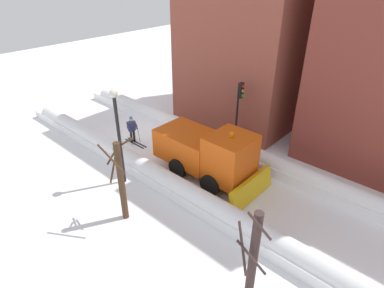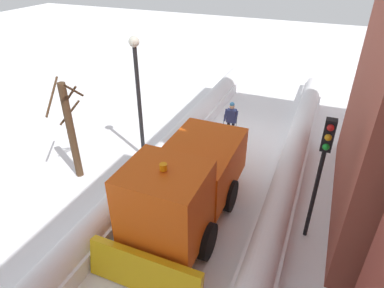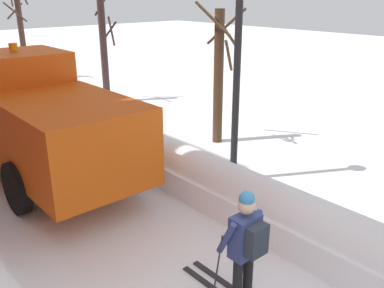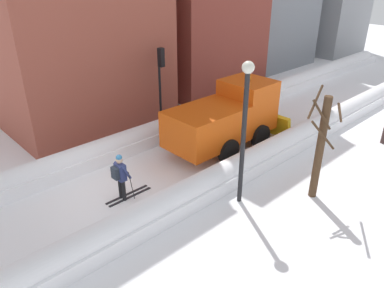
{
  "view_description": "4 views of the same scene",
  "coord_description": "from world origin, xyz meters",
  "px_view_note": "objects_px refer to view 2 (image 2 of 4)",
  "views": [
    {
      "loc": [
        11.23,
        15.04,
        9.98
      ],
      "look_at": [
        -0.23,
        4.66,
        1.17
      ],
      "focal_mm": 29.78,
      "sensor_mm": 36.0,
      "label": 1
    },
    {
      "loc": [
        -3.12,
        13.78,
        7.86
      ],
      "look_at": [
        0.86,
        4.31,
        1.75
      ],
      "focal_mm": 31.35,
      "sensor_mm": 36.0,
      "label": 2
    },
    {
      "loc": [
        -3.18,
        -2.9,
        4.27
      ],
      "look_at": [
        1.42,
        2.37,
        1.7
      ],
      "focal_mm": 38.8,
      "sensor_mm": 36.0,
      "label": 3
    },
    {
      "loc": [
        10.44,
        -5.49,
        7.71
      ],
      "look_at": [
        1.31,
        3.08,
        1.55
      ],
      "focal_mm": 34.44,
      "sensor_mm": 36.0,
      "label": 4
    }
  ],
  "objects_px": {
    "traffic_light_pole": "(323,159)",
    "street_lamp": "(138,85)",
    "skier": "(231,118)",
    "bare_tree_near": "(71,129)",
    "plow_truck": "(186,185)"
  },
  "relations": [
    {
      "from": "traffic_light_pole",
      "to": "street_lamp",
      "type": "height_order",
      "value": "street_lamp"
    },
    {
      "from": "street_lamp",
      "to": "skier",
      "type": "bearing_deg",
      "value": -134.62
    },
    {
      "from": "skier",
      "to": "bare_tree_near",
      "type": "distance_m",
      "value": 7.04
    },
    {
      "from": "plow_truck",
      "to": "traffic_light_pole",
      "type": "xyz_separation_m",
      "value": [
        -3.71,
        -0.76,
        1.42
      ]
    },
    {
      "from": "skier",
      "to": "street_lamp",
      "type": "xyz_separation_m",
      "value": [
        2.97,
        3.01,
        2.22
      ]
    },
    {
      "from": "street_lamp",
      "to": "bare_tree_near",
      "type": "xyz_separation_m",
      "value": [
        1.64,
        2.21,
        -1.17
      ]
    },
    {
      "from": "traffic_light_pole",
      "to": "bare_tree_near",
      "type": "height_order",
      "value": "traffic_light_pole"
    },
    {
      "from": "skier",
      "to": "traffic_light_pole",
      "type": "xyz_separation_m",
      "value": [
        -4.03,
        5.17,
        1.89
      ]
    },
    {
      "from": "plow_truck",
      "to": "traffic_light_pole",
      "type": "distance_m",
      "value": 4.05
    },
    {
      "from": "bare_tree_near",
      "to": "skier",
      "type": "bearing_deg",
      "value": -131.44
    },
    {
      "from": "skier",
      "to": "street_lamp",
      "type": "distance_m",
      "value": 4.78
    },
    {
      "from": "street_lamp",
      "to": "bare_tree_near",
      "type": "distance_m",
      "value": 2.99
    },
    {
      "from": "plow_truck",
      "to": "skier",
      "type": "height_order",
      "value": "plow_truck"
    },
    {
      "from": "plow_truck",
      "to": "bare_tree_near",
      "type": "xyz_separation_m",
      "value": [
        4.92,
        -0.71,
        0.58
      ]
    },
    {
      "from": "street_lamp",
      "to": "plow_truck",
      "type": "bearing_deg",
      "value": 138.37
    }
  ]
}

